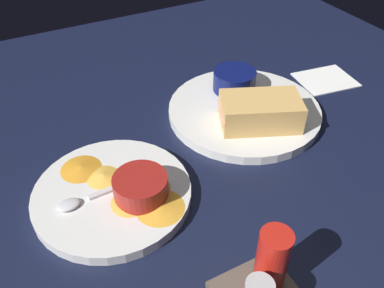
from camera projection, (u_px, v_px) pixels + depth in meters
ground_plane at (231, 138)px, 70.47cm from camera, size 110.00×110.00×3.00cm
plate_sandwich_main at (244, 111)px, 72.84cm from camera, size 27.04×27.04×1.60cm
sandwich_half_near at (260, 112)px, 67.15cm from camera, size 14.95×12.13×4.80cm
ramekin_dark_sauce at (235, 80)px, 75.53cm from camera, size 7.94×7.94×3.83cm
spoon_by_dark_ramekin at (240, 106)px, 72.02cm from camera, size 5.19×9.66×0.80cm
plate_chips_companion at (113, 194)px, 57.27cm from camera, size 22.27×22.27×1.60cm
ramekin_light_gravy at (141, 186)px, 54.95cm from camera, size 7.51×7.51×3.21cm
spoon_by_gravy_ramekin at (78, 201)px, 54.68cm from camera, size 9.90×2.33×0.80cm
plantain_chip_scatter at (129, 186)px, 56.98cm from camera, size 15.83×20.96×0.60cm
condiment_caddy at (265, 282)px, 43.85cm from camera, size 9.00×9.00×9.50cm
paper_napkin_folded at (326, 79)px, 82.32cm from camera, size 12.17×10.48×0.40cm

